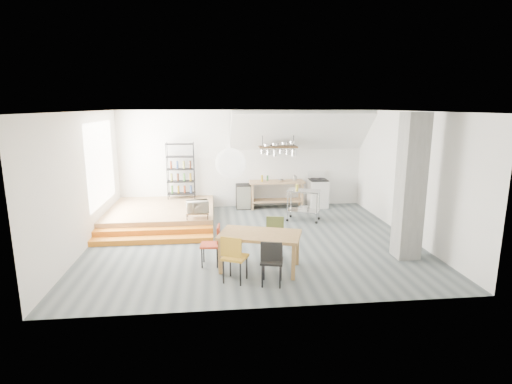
{
  "coord_description": "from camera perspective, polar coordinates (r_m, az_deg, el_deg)",
  "views": [
    {
      "loc": [
        -0.93,
        -9.59,
        3.32
      ],
      "look_at": [
        0.17,
        0.8,
        1.06
      ],
      "focal_mm": 28.0,
      "sensor_mm": 36.0,
      "label": 1
    }
  ],
  "objects": [
    {
      "name": "chair_olive",
      "position": [
        8.92,
        2.7,
        -5.97
      ],
      "size": [
        0.49,
        0.49,
        0.91
      ],
      "rotation": [
        0.0,
        0.0,
        -0.19
      ],
      "color": "#5E6B32",
      "rests_on": "ground"
    },
    {
      "name": "bowl",
      "position": [
        13.1,
        3.71,
        1.68
      ],
      "size": [
        0.26,
        0.26,
        0.05
      ],
      "primitive_type": "imported",
      "rotation": [
        0.0,
        0.0,
        0.21
      ],
      "color": "silver",
      "rests_on": "kitchen_counter"
    },
    {
      "name": "kitchen_counter",
      "position": [
        13.18,
        2.96,
        0.37
      ],
      "size": [
        1.8,
        0.6,
        0.91
      ],
      "color": "#A07C50",
      "rests_on": "ground"
    },
    {
      "name": "microwave_shelf",
      "position": [
        10.72,
        -8.34,
        -2.95
      ],
      "size": [
        0.6,
        0.4,
        0.16
      ],
      "color": "#A07C50",
      "rests_on": "platform"
    },
    {
      "name": "dining_table",
      "position": [
        8.22,
        0.56,
        -6.48
      ],
      "size": [
        1.83,
        1.37,
        0.78
      ],
      "rotation": [
        0.0,
        0.0,
        -0.3
      ],
      "color": "olive",
      "rests_on": "ground"
    },
    {
      "name": "chair_black",
      "position": [
        7.53,
        2.25,
        -9.52
      ],
      "size": [
        0.49,
        0.49,
        0.9
      ],
      "rotation": [
        0.0,
        0.0,
        2.92
      ],
      "color": "black",
      "rests_on": "ground"
    },
    {
      "name": "window_pane",
      "position": [
        11.6,
        -21.26,
        3.82
      ],
      "size": [
        0.02,
        2.5,
        2.2
      ],
      "primitive_type": "cube",
      "color": "white",
      "rests_on": "wall_left"
    },
    {
      "name": "pot_rack",
      "position": [
        12.75,
        3.31,
        6.11
      ],
      "size": [
        1.2,
        0.5,
        1.43
      ],
      "color": "#3B2917",
      "rests_on": "ceiling"
    },
    {
      "name": "floor",
      "position": [
        10.19,
        -0.46,
        -6.83
      ],
      "size": [
        8.0,
        8.0,
        0.0
      ],
      "primitive_type": "plane",
      "color": "#495255",
      "rests_on": "ground"
    },
    {
      "name": "ceiling",
      "position": [
        9.64,
        -0.5,
        11.46
      ],
      "size": [
        8.0,
        7.0,
        0.02
      ],
      "primitive_type": "cube",
      "color": "white",
      "rests_on": "wall_back"
    },
    {
      "name": "stove",
      "position": [
        13.5,
        8.83,
        -0.1
      ],
      "size": [
        0.6,
        0.6,
        1.18
      ],
      "color": "white",
      "rests_on": "ground"
    },
    {
      "name": "wire_shelving",
      "position": [
        12.99,
        -10.7,
        3.15
      ],
      "size": [
        0.88,
        0.38,
        1.8
      ],
      "color": "black",
      "rests_on": "platform"
    },
    {
      "name": "step_upper",
      "position": [
        10.6,
        -14.32,
        -5.7
      ],
      "size": [
        3.0,
        0.35,
        0.27
      ],
      "primitive_type": "cube",
      "color": "orange",
      "rests_on": "ground"
    },
    {
      "name": "wall_right",
      "position": [
        10.92,
        20.92,
        2.31
      ],
      "size": [
        0.04,
        7.0,
        3.2
      ],
      "primitive_type": "cube",
      "color": "silver",
      "rests_on": "ground"
    },
    {
      "name": "platform",
      "position": [
        12.11,
        -13.29,
        -3.09
      ],
      "size": [
        3.0,
        3.0,
        0.4
      ],
      "primitive_type": "cube",
      "color": "#A07C50",
      "rests_on": "ground"
    },
    {
      "name": "chair_red",
      "position": [
        8.52,
        -6.1,
        -7.08
      ],
      "size": [
        0.44,
        0.44,
        0.87
      ],
      "rotation": [
        0.0,
        0.0,
        -1.67
      ],
      "color": "#B03219",
      "rests_on": "ground"
    },
    {
      "name": "paper_lantern",
      "position": [
        8.0,
        -3.65,
        4.1
      ],
      "size": [
        0.6,
        0.6,
        0.6
      ],
      "primitive_type": "sphere",
      "color": "white",
      "rests_on": "ceiling"
    },
    {
      "name": "rolling_cart",
      "position": [
        11.78,
        6.81,
        -1.28
      ],
      "size": [
        1.05,
        0.83,
        0.92
      ],
      "rotation": [
        0.0,
        0.0,
        -0.41
      ],
      "color": "silver",
      "rests_on": "ground"
    },
    {
      "name": "wall_left",
      "position": [
        10.22,
        -23.43,
        1.47
      ],
      "size": [
        0.04,
        7.0,
        3.2
      ],
      "primitive_type": "cube",
      "color": "silver",
      "rests_on": "ground"
    },
    {
      "name": "concrete_column",
      "position": [
        9.29,
        21.18,
        0.67
      ],
      "size": [
        0.5,
        0.5,
        3.2
      ],
      "primitive_type": "cube",
      "color": "slate",
      "rests_on": "ground"
    },
    {
      "name": "wall_back",
      "position": [
        13.24,
        -1.96,
        4.71
      ],
      "size": [
        8.0,
        0.04,
        3.2
      ],
      "primitive_type": "cube",
      "color": "silver",
      "rests_on": "ground"
    },
    {
      "name": "mini_fridge",
      "position": [
        13.15,
        -1.84,
        -0.64
      ],
      "size": [
        0.47,
        0.47,
        0.81
      ],
      "primitive_type": "cube",
      "color": "black",
      "rests_on": "ground"
    },
    {
      "name": "slope_ceiling",
      "position": [
        12.81,
        6.36,
        8.66
      ],
      "size": [
        4.4,
        1.44,
        1.32
      ],
      "primitive_type": "cube",
      "rotation": [
        -0.73,
        0.0,
        0.0
      ],
      "color": "white",
      "rests_on": "wall_back"
    },
    {
      "name": "chair_mustard",
      "position": [
        7.66,
        -3.23,
        -8.94
      ],
      "size": [
        0.57,
        0.57,
        0.95
      ],
      "rotation": [
        0.0,
        0.0,
        2.71
      ],
      "color": "#B9841F",
      "rests_on": "ground"
    },
    {
      "name": "step_lower",
      "position": [
        10.3,
        -14.58,
        -6.65
      ],
      "size": [
        3.0,
        0.35,
        0.13
      ],
      "primitive_type": "cube",
      "color": "orange",
      "rests_on": "ground"
    },
    {
      "name": "microwave",
      "position": [
        10.67,
        -8.37,
        -2.05
      ],
      "size": [
        0.61,
        0.46,
        0.31
      ],
      "primitive_type": "imported",
      "rotation": [
        0.0,
        0.0,
        0.16
      ],
      "color": "beige",
      "rests_on": "microwave_shelf"
    }
  ]
}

